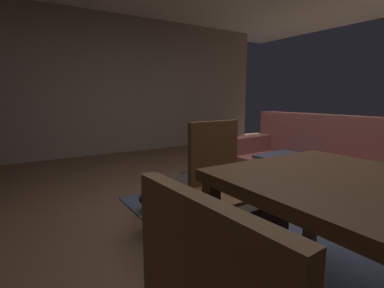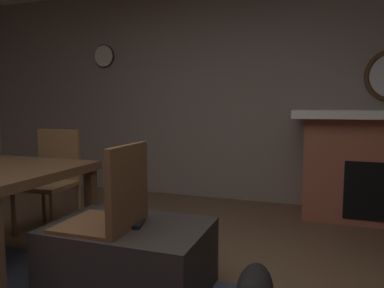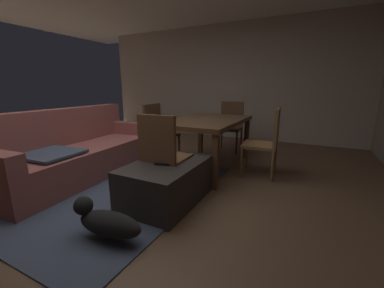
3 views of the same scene
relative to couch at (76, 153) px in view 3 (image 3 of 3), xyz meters
name	(u,v)px [view 3 (image 3 of 3)]	position (x,y,z in m)	size (l,w,h in m)	color
floor	(117,194)	(-0.19, -0.90, -0.32)	(9.05, 9.05, 0.00)	brown
wall_right_window_side	(227,82)	(3.58, -0.90, 0.99)	(0.12, 6.54, 2.63)	#B2A59B
area_rug	(117,188)	(-0.08, -0.78, -0.32)	(2.60, 2.00, 0.01)	#3D475B
couch	(76,153)	(0.00, 0.00, 0.00)	(2.29, 0.99, 0.91)	#8C4C47
ottoman_coffee_table	(166,182)	(-0.08, -1.50, -0.11)	(0.96, 0.65, 0.43)	#2D2826
tv_remote	(163,164)	(-0.14, -1.51, 0.12)	(0.05, 0.16, 0.02)	black
dining_table	(207,124)	(1.17, -1.42, 0.34)	(1.58, 0.98, 0.74)	#513823
dining_chair_west	(163,152)	(-0.01, -1.42, 0.20)	(0.45, 0.45, 0.93)	brown
dining_chair_east	(230,123)	(2.35, -1.42, 0.20)	(0.46, 0.46, 0.93)	#513823
dining_chair_north	(158,129)	(1.17, -0.54, 0.20)	(0.45, 0.45, 0.93)	#513823
dining_chair_south	(267,139)	(1.17, -2.31, 0.20)	(0.47, 0.47, 0.93)	brown
potted_plant	(162,126)	(2.80, 0.49, -0.06)	(0.32, 0.32, 0.48)	#474C51
small_dog	(106,222)	(-0.86, -1.45, -0.16)	(0.26, 0.62, 0.29)	black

